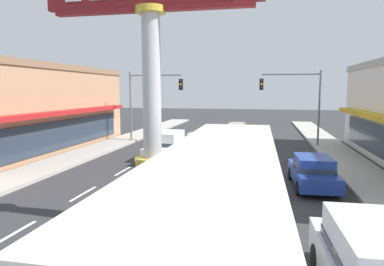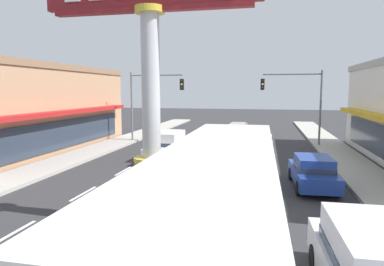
{
  "view_description": "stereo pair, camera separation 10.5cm",
  "coord_description": "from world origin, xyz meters",
  "views": [
    {
      "loc": [
        3.55,
        -4.16,
        4.6
      ],
      "look_at": [
        0.27,
        11.33,
        2.6
      ],
      "focal_mm": 31.66,
      "sensor_mm": 36.0,
      "label": 1
    },
    {
      "loc": [
        3.65,
        -4.14,
        4.6
      ],
      "look_at": [
        0.27,
        11.33,
        2.6
      ],
      "focal_mm": 31.66,
      "sensor_mm": 36.0,
      "label": 2
    }
  ],
  "objects": [
    {
      "name": "suv_kerb_right",
      "position": [
        -2.6,
        16.94,
        0.98
      ],
      "size": [
        1.99,
        4.61,
        1.9
      ],
      "color": "white",
      "rests_on": "ground"
    },
    {
      "name": "suv_far_left_oncoming",
      "position": [
        2.6,
        21.08,
        0.98
      ],
      "size": [
        2.0,
        4.62,
        1.9
      ],
      "color": "silver",
      "rests_on": "ground"
    },
    {
      "name": "suv_mid_left_lane",
      "position": [
        2.6,
        13.87,
        0.98
      ],
      "size": [
        2.03,
        4.63,
        1.9
      ],
      "color": "white",
      "rests_on": "ground"
    },
    {
      "name": "traffic_light_right_side",
      "position": [
        6.19,
        24.65,
        4.25
      ],
      "size": [
        4.86,
        0.46,
        6.2
      ],
      "color": "slate",
      "rests_on": "ground"
    },
    {
      "name": "sidewalk_right",
      "position": [
        8.88,
        16.0,
        0.09
      ],
      "size": [
        2.66,
        60.0,
        0.18
      ],
      "primitive_type": "cube",
      "color": "#ADA89E",
      "rests_on": "ground"
    },
    {
      "name": "median_strip",
      "position": [
        0.0,
        18.0,
        0.07
      ],
      "size": [
        1.91,
        52.0,
        0.14
      ],
      "primitive_type": "cube",
      "color": "gray",
      "rests_on": "ground"
    },
    {
      "name": "traffic_light_left_side",
      "position": [
        -6.19,
        23.96,
        4.25
      ],
      "size": [
        4.86,
        0.46,
        6.2
      ],
      "color": "slate",
      "rests_on": "ground"
    },
    {
      "name": "sidewalk_left",
      "position": [
        -8.88,
        16.0,
        0.09
      ],
      "size": [
        2.66,
        60.0,
        0.18
      ],
      "primitive_type": "cube",
      "color": "#ADA89E",
      "rests_on": "ground"
    },
    {
      "name": "lane_markings",
      "position": [
        0.0,
        16.65,
        0.0
      ],
      "size": [
        8.65,
        52.0,
        0.01
      ],
      "color": "silver",
      "rests_on": "ground"
    },
    {
      "name": "bus_near_right_lane",
      "position": [
        2.6,
        3.64,
        1.87
      ],
      "size": [
        2.66,
        11.23,
        3.26
      ],
      "color": "silver",
      "rests_on": "ground"
    },
    {
      "name": "sedan_far_right_lane",
      "position": [
        5.91,
        12.32,
        0.79
      ],
      "size": [
        2.01,
        4.39,
        1.53
      ],
      "color": "navy",
      "rests_on": "ground"
    },
    {
      "name": "district_sign",
      "position": [
        0.0,
        6.34,
        4.49
      ],
      "size": [
        7.06,
        1.2,
        8.33
      ],
      "color": "gold",
      "rests_on": "median_strip"
    },
    {
      "name": "storefront_left",
      "position": [
        -15.03,
        17.9,
        3.24
      ],
      "size": [
        10.23,
        19.16,
        6.48
      ],
      "color": "tan",
      "rests_on": "ground"
    }
  ]
}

